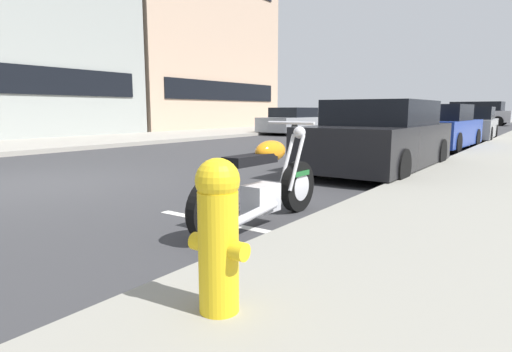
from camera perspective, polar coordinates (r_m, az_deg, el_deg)
name	(u,v)px	position (r m, az deg, el deg)	size (l,w,h in m)	color
ground_plane	(31,185)	(7.99, -27.89, -1.12)	(260.00, 260.00, 0.00)	#333335
sidewalk_far_curb	(199,134)	(21.24, -7.68, 5.60)	(120.00, 5.00, 0.14)	gray
parking_stall_stripe	(235,225)	(4.64, -2.87, -6.61)	(0.12, 2.20, 0.01)	silver
parked_motorcycle	(263,186)	(4.61, 0.88, -1.35)	(2.16, 0.62, 1.11)	black
parked_car_second_in_row	(380,138)	(8.90, 16.32, 4.93)	(4.23, 1.87, 1.43)	black
parked_car_at_intersection	(437,128)	(14.66, 23.13, 5.88)	(4.18, 2.03, 1.41)	navy
parked_car_behind_motorcycle	(470,125)	(19.55, 26.68, 6.15)	(4.46, 2.03, 1.36)	gray
crossing_truck	(476,113)	(39.41, 27.40, 7.49)	(2.34, 5.31, 1.90)	#B7B7BC
car_opposite_curb	(293,122)	(22.23, 5.03, 7.27)	(4.20, 2.05, 1.36)	gray
fire_hydrant	(218,232)	(2.31, -5.08, -7.44)	(0.24, 0.36, 0.85)	gold
townhouse_behind_pole	(160,48)	(30.59, -12.70, 16.42)	(11.82, 11.33, 10.78)	tan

